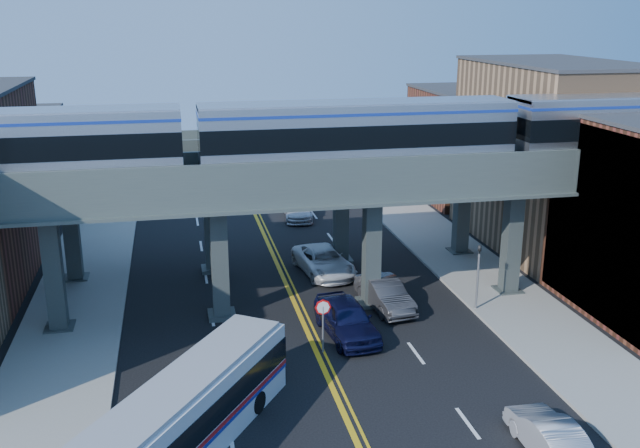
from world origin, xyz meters
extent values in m
plane|color=black|center=(0.00, 0.00, 0.00)|extent=(120.00, 120.00, 0.00)
cube|color=gray|center=(-11.50, 10.00, 0.08)|extent=(5.00, 70.00, 0.16)
cube|color=gray|center=(11.50, 10.00, 0.08)|extent=(5.00, 70.00, 0.16)
cube|color=#936D4C|center=(-18.50, 29.00, 4.00)|extent=(8.00, 10.00, 8.00)
cube|color=#936D4C|center=(18.50, 16.00, 6.00)|extent=(8.00, 14.00, 12.00)
cube|color=brown|center=(18.50, 29.00, 4.50)|extent=(8.00, 10.00, 9.00)
cube|color=teal|center=(14.55, 4.00, 4.75)|extent=(0.10, 9.50, 9.50)
cube|color=#394241|center=(-12.00, 8.00, 3.00)|extent=(0.85, 0.85, 6.00)
cube|color=#394241|center=(-4.00, 8.00, 3.00)|extent=(0.85, 0.85, 6.00)
cube|color=#394241|center=(4.00, 8.00, 3.00)|extent=(0.85, 0.85, 6.00)
cube|color=#394241|center=(12.00, 8.00, 3.00)|extent=(0.85, 0.85, 6.00)
cube|color=#4A5551|center=(0.00, 8.00, 6.70)|extent=(52.00, 3.60, 1.40)
cube|color=#394241|center=(-12.00, 15.00, 3.00)|extent=(0.85, 0.85, 6.00)
cube|color=#394241|center=(-4.00, 15.00, 3.00)|extent=(0.85, 0.85, 6.00)
cube|color=#394241|center=(4.00, 15.00, 3.00)|extent=(0.85, 0.85, 6.00)
cube|color=#394241|center=(12.00, 15.00, 3.00)|extent=(0.85, 0.85, 6.00)
cube|color=#4A5551|center=(0.00, 15.00, 6.70)|extent=(52.00, 3.60, 1.40)
cube|color=black|center=(-8.38, 8.00, 7.53)|extent=(2.28, 2.28, 0.26)
cube|color=silver|center=(-13.42, 8.00, 9.31)|extent=(15.73, 3.00, 3.31)
cube|color=black|center=(-13.42, 8.00, 9.46)|extent=(15.75, 3.06, 1.14)
cube|color=black|center=(-1.92, 8.00, 7.53)|extent=(2.28, 2.28, 0.26)
cube|color=black|center=(8.15, 8.00, 7.53)|extent=(2.28, 2.28, 0.26)
cube|color=silver|center=(3.11, 8.00, 9.31)|extent=(15.73, 3.00, 3.31)
cube|color=black|center=(3.11, 8.00, 9.46)|extent=(15.75, 3.06, 1.14)
cube|color=black|center=(14.61, 8.00, 7.53)|extent=(2.28, 2.28, 0.26)
cylinder|color=slate|center=(0.30, 3.00, 1.15)|extent=(0.09, 0.09, 2.30)
cylinder|color=red|center=(0.30, 3.00, 2.25)|extent=(0.76, 0.04, 0.76)
cylinder|color=slate|center=(9.20, 6.00, 1.60)|extent=(0.12, 0.12, 3.20)
imported|color=black|center=(9.20, 6.00, 3.65)|extent=(0.15, 0.18, 0.90)
cube|color=silver|center=(-5.93, -3.46, 1.40)|extent=(8.08, 10.29, 2.81)
cube|color=black|center=(-5.93, -3.46, 1.76)|extent=(8.15, 10.36, 0.95)
cube|color=#B21419|center=(-5.93, -3.46, 1.13)|extent=(8.15, 10.35, 0.16)
cylinder|color=black|center=(-4.21, -0.95, 0.45)|extent=(2.54, 2.13, 0.91)
imported|color=black|center=(1.80, 4.52, 0.90)|extent=(2.65, 5.47, 1.80)
imported|color=#2C2C2F|center=(4.60, 7.39, 0.80)|extent=(2.29, 5.00, 1.59)
imported|color=white|center=(2.50, 13.19, 0.78)|extent=(3.33, 5.89, 1.55)
imported|color=silver|center=(3.10, 25.40, 0.71)|extent=(2.53, 5.11, 1.43)
imported|color=#A7A6AB|center=(6.50, -6.47, 0.73)|extent=(1.60, 4.43, 1.45)
camera|label=1|loc=(-5.99, -26.37, 15.15)|focal=40.00mm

